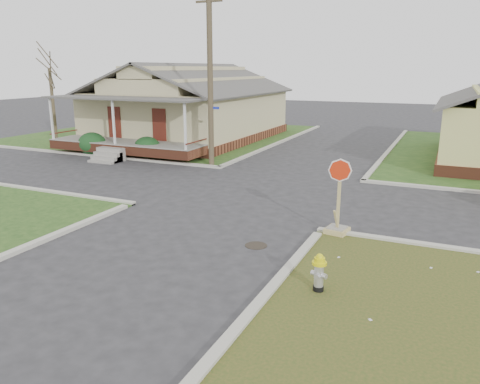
% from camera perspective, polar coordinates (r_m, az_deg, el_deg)
% --- Properties ---
extents(ground, '(120.00, 120.00, 0.00)m').
position_cam_1_polar(ground, '(14.83, -5.18, -4.60)').
color(ground, '#29292B').
rests_on(ground, ground).
extents(verge_far_left, '(19.00, 19.00, 0.05)m').
position_cam_1_polar(verge_far_left, '(36.47, -9.09, 6.96)').
color(verge_far_left, '#224418').
rests_on(verge_far_left, ground).
extents(curbs, '(80.00, 40.00, 0.12)m').
position_cam_1_polar(curbs, '(19.13, 2.20, -0.06)').
color(curbs, '#B1AE9F').
rests_on(curbs, ground).
extents(manhole, '(0.64, 0.64, 0.01)m').
position_cam_1_polar(manhole, '(13.49, 1.98, -6.53)').
color(manhole, black).
rests_on(manhole, ground).
extents(corner_house, '(10.10, 15.50, 5.30)m').
position_cam_1_polar(corner_house, '(33.54, -6.15, 10.26)').
color(corner_house, brown).
rests_on(corner_house, ground).
extents(utility_pole, '(1.80, 0.28, 9.00)m').
position_cam_1_polar(utility_pole, '(23.81, -3.66, 14.20)').
color(utility_pole, '#3C3123').
rests_on(utility_pole, ground).
extents(tree_far_left, '(0.22, 0.22, 4.90)m').
position_cam_1_polar(tree_far_left, '(34.81, -21.84, 9.83)').
color(tree_far_left, '#3C3123').
rests_on(tree_far_left, verge_far_left).
extents(fire_hydrant, '(0.33, 0.33, 0.89)m').
position_cam_1_polar(fire_hydrant, '(10.76, 9.62, -9.40)').
color(fire_hydrant, black).
rests_on(fire_hydrant, ground).
extents(stop_sign, '(0.66, 0.64, 2.32)m').
position_cam_1_polar(stop_sign, '(14.49, 11.82, -3.04)').
color(stop_sign, tan).
rests_on(stop_sign, ground).
extents(hedge_left, '(1.59, 1.30, 1.21)m').
position_cam_1_polar(hedge_left, '(28.68, -17.56, 5.62)').
color(hedge_left, '#163E1C').
rests_on(hedge_left, verge_far_left).
extents(hedge_right, '(1.51, 1.23, 1.15)m').
position_cam_1_polar(hedge_right, '(26.83, -11.23, 5.36)').
color(hedge_right, '#163E1C').
rests_on(hedge_right, verge_far_left).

